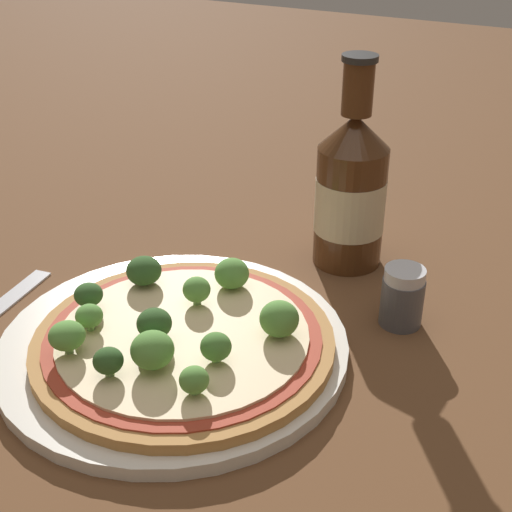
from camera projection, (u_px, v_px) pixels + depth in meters
name	position (u px, v px, depth m)	size (l,w,h in m)	color
ground_plane	(201.00, 342.00, 0.62)	(3.00, 3.00, 0.00)	brown
plate	(174.00, 345.00, 0.61)	(0.30, 0.30, 0.01)	silver
pizza	(180.00, 339.00, 0.60)	(0.25, 0.25, 0.01)	#B77F42
broccoli_floret_0	(232.00, 274.00, 0.65)	(0.03, 0.03, 0.03)	#7A9E5B
broccoli_floret_1	(154.00, 324.00, 0.57)	(0.03, 0.03, 0.03)	#7A9E5B
broccoli_floret_2	(144.00, 271.00, 0.65)	(0.03, 0.03, 0.03)	#7A9E5B
broccoli_floret_3	(197.00, 290.00, 0.62)	(0.02, 0.02, 0.03)	#7A9E5B
broccoli_floret_4	(89.00, 295.00, 0.62)	(0.03, 0.03, 0.03)	#7A9E5B
broccoli_floret_5	(194.00, 380.00, 0.52)	(0.02, 0.02, 0.02)	#7A9E5B
broccoli_floret_6	(216.00, 347.00, 0.55)	(0.02, 0.02, 0.02)	#7A9E5B
broccoli_floret_7	(89.00, 316.00, 0.59)	(0.02, 0.02, 0.02)	#7A9E5B
broccoli_floret_8	(279.00, 319.00, 0.58)	(0.03, 0.03, 0.03)	#7A9E5B
broccoli_floret_9	(152.00, 350.00, 0.54)	(0.03, 0.03, 0.03)	#7A9E5B
broccoli_floret_10	(67.00, 336.00, 0.56)	(0.03, 0.03, 0.03)	#7A9E5B
broccoli_floret_11	(108.00, 361.00, 0.54)	(0.02, 0.02, 0.02)	#7A9E5B
beer_bottle	(351.00, 190.00, 0.71)	(0.07, 0.07, 0.22)	#472814
pepper_shaker	(402.00, 297.00, 0.64)	(0.04, 0.04, 0.06)	#4C4C51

